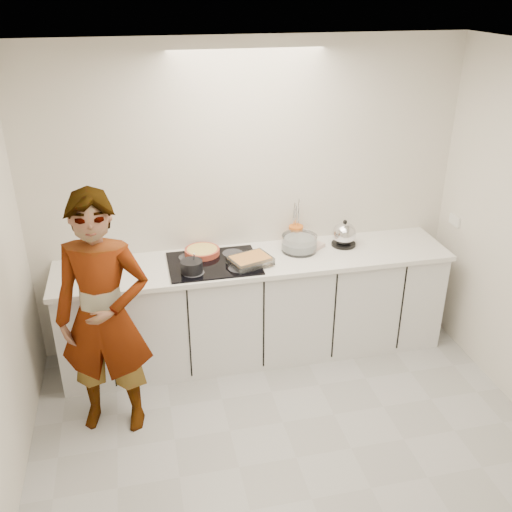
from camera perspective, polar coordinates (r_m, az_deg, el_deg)
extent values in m
cube|color=#ABABAB|center=(4.16, 4.04, -19.47)|extent=(3.60, 3.20, 0.00)
cube|color=white|center=(2.95, 5.68, 18.81)|extent=(3.60, 3.20, 0.00)
cube|color=silver|center=(4.78, -0.85, 5.58)|extent=(3.60, 0.00, 2.60)
cube|color=white|center=(5.27, 19.25, 3.39)|extent=(0.02, 0.15, 0.09)
cube|color=silver|center=(4.87, -0.01, -5.31)|extent=(3.20, 0.58, 0.87)
cube|color=white|center=(4.65, -0.01, -0.51)|extent=(3.24, 0.64, 0.04)
cube|color=black|center=(4.57, -4.25, -0.73)|extent=(0.72, 0.54, 0.01)
cylinder|color=#AF412C|center=(4.70, -5.40, 0.45)|extent=(0.31, 0.31, 0.05)
cylinder|color=#E7C55E|center=(4.69, -5.41, 0.64)|extent=(0.27, 0.27, 0.01)
cylinder|color=black|center=(4.41, -6.46, -1.05)|extent=(0.18, 0.18, 0.09)
cylinder|color=silver|center=(4.41, -6.26, -0.42)|extent=(0.02, 0.07, 0.14)
cube|color=silver|center=(4.51, -0.58, -0.47)|extent=(0.38, 0.32, 0.06)
cube|color=#C88B4A|center=(4.50, -0.58, -0.23)|extent=(0.34, 0.28, 0.02)
cylinder|color=silver|center=(4.77, 4.35, 1.28)|extent=(0.38, 0.38, 0.14)
cylinder|color=white|center=(4.78, 4.34, 1.05)|extent=(0.32, 0.32, 0.06)
cube|color=white|center=(4.84, 5.56, 0.97)|extent=(0.25, 0.24, 0.03)
cylinder|color=black|center=(4.93, 8.74, 1.18)|extent=(0.27, 0.27, 0.02)
sphere|color=silver|center=(4.89, 8.81, 2.22)|extent=(0.26, 0.26, 0.20)
sphere|color=black|center=(4.85, 8.90, 3.40)|extent=(0.05, 0.05, 0.03)
cylinder|color=orange|center=(4.92, 4.01, 2.19)|extent=(0.13, 0.13, 0.15)
imported|color=silver|center=(4.02, -14.96, -5.93)|extent=(0.73, 0.56, 1.80)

